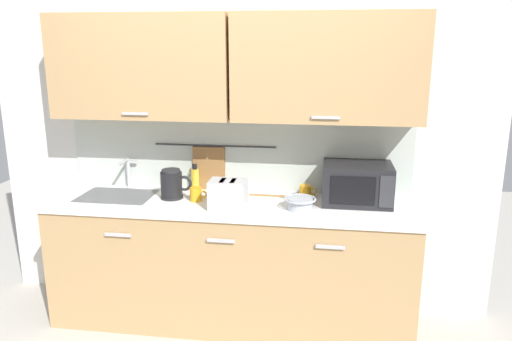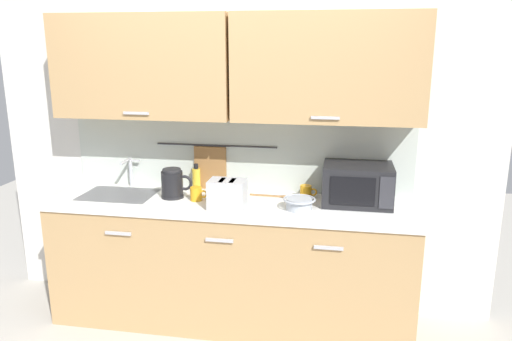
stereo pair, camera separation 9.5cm
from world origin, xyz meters
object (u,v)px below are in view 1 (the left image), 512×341
(mixing_bowl, at_px, (300,203))
(mug_near_sink, at_px, (196,194))
(electric_kettle, at_px, (172,184))
(dish_soap_bottle, at_px, (195,179))
(microwave, at_px, (357,183))
(wooden_spoon, at_px, (273,196))
(toaster, at_px, (228,194))
(mug_by_kettle, at_px, (306,192))

(mixing_bowl, bearing_deg, mug_near_sink, 174.55)
(electric_kettle, distance_m, mixing_bowl, 0.91)
(dish_soap_bottle, bearing_deg, microwave, -6.40)
(electric_kettle, bearing_deg, mixing_bowl, -6.89)
(mug_near_sink, bearing_deg, wooden_spoon, 19.36)
(mug_near_sink, bearing_deg, mixing_bowl, -5.45)
(mixing_bowl, bearing_deg, dish_soap_bottle, 157.66)
(wooden_spoon, bearing_deg, mixing_bowl, -50.72)
(mixing_bowl, xyz_separation_m, wooden_spoon, (-0.20, 0.25, -0.04))
(dish_soap_bottle, height_order, toaster, dish_soap_bottle)
(microwave, distance_m, electric_kettle, 1.28)
(microwave, relative_size, mug_by_kettle, 3.83)
(mixing_bowl, bearing_deg, microwave, 27.55)
(electric_kettle, height_order, dish_soap_bottle, electric_kettle)
(microwave, bearing_deg, mug_near_sink, -173.37)
(electric_kettle, height_order, wooden_spoon, electric_kettle)
(mug_by_kettle, bearing_deg, mixing_bowl, -96.18)
(electric_kettle, xyz_separation_m, mug_near_sink, (0.18, -0.04, -0.05))
(dish_soap_bottle, relative_size, mug_near_sink, 1.63)
(mixing_bowl, bearing_deg, mug_by_kettle, 83.82)
(mixing_bowl, height_order, wooden_spoon, mixing_bowl)
(electric_kettle, bearing_deg, mug_near_sink, -12.39)
(mug_near_sink, height_order, toaster, toaster)
(microwave, xyz_separation_m, toaster, (-0.84, -0.25, -0.04))
(dish_soap_bottle, height_order, mug_near_sink, dish_soap_bottle)
(microwave, height_order, mug_by_kettle, microwave)
(wooden_spoon, bearing_deg, microwave, -5.28)
(electric_kettle, xyz_separation_m, dish_soap_bottle, (0.11, 0.22, -0.01))
(electric_kettle, bearing_deg, microwave, 3.88)
(mug_near_sink, distance_m, toaster, 0.28)
(electric_kettle, distance_m, wooden_spoon, 0.72)
(mug_near_sink, distance_m, mug_by_kettle, 0.76)
(electric_kettle, relative_size, mug_by_kettle, 1.89)
(electric_kettle, relative_size, dish_soap_bottle, 1.16)
(microwave, xyz_separation_m, mug_by_kettle, (-0.35, 0.05, -0.09))
(dish_soap_bottle, distance_m, mug_near_sink, 0.27)
(mixing_bowl, relative_size, mug_by_kettle, 1.78)
(dish_soap_bottle, xyz_separation_m, mug_by_kettle, (0.82, -0.08, -0.04))
(dish_soap_bottle, xyz_separation_m, mixing_bowl, (0.79, -0.33, -0.04))
(mug_by_kettle, height_order, wooden_spoon, mug_by_kettle)
(mixing_bowl, height_order, toaster, toaster)
(dish_soap_bottle, xyz_separation_m, wooden_spoon, (0.59, -0.08, -0.08))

